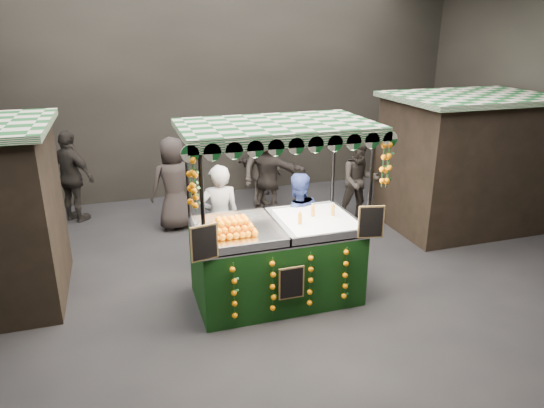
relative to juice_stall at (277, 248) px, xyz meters
name	(u,v)px	position (x,y,z in m)	size (l,w,h in m)	color
ground	(275,291)	(0.02, 0.21, -0.81)	(12.00, 12.00, 0.00)	black
market_hall	(275,60)	(0.02, 0.21, 2.57)	(12.10, 10.10, 5.05)	black
neighbour_stall_right	(465,161)	(4.42, 1.71, 0.50)	(3.00, 2.20, 2.60)	black
juice_stall	(277,248)	(0.00, 0.00, 0.00)	(2.69, 1.58, 2.60)	black
vendor_grey	(220,219)	(-0.59, 1.17, 0.09)	(0.67, 0.46, 1.79)	gray
vendor_blue	(297,222)	(0.59, 0.81, 0.02)	(0.80, 0.62, 1.65)	navy
shopper_0	(32,202)	(-3.56, 2.89, 0.11)	(0.80, 0.73, 1.83)	#2A2622
shopper_1	(359,181)	(2.58, 2.53, 0.03)	(0.93, 0.79, 1.68)	#2D2824
shopper_2	(72,177)	(-2.99, 4.23, 0.13)	(1.13, 1.08, 1.89)	black
shopper_3	(262,166)	(0.94, 3.95, 0.11)	(1.36, 1.23, 1.83)	#2B2723
shopper_4	(174,184)	(-1.07, 3.20, 0.11)	(0.99, 0.74, 1.84)	#292322
shopper_5	(268,170)	(1.00, 3.72, 0.07)	(1.52, 1.52, 1.76)	#2D2724
shopper_6	(265,155)	(1.25, 4.81, 0.13)	(0.54, 0.74, 1.88)	#2A2222
shopper_7	(405,154)	(4.52, 3.96, 0.11)	(0.74, 0.80, 1.84)	black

